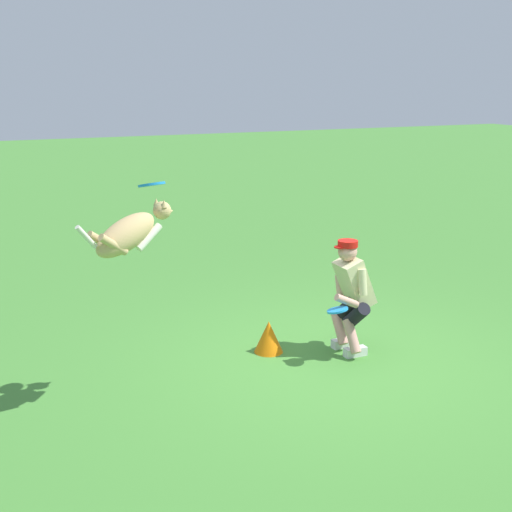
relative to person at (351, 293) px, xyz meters
name	(u,v)px	position (x,y,z in m)	size (l,w,h in m)	color
ground_plane	(335,362)	(0.30, 0.20, -0.70)	(60.00, 60.00, 0.00)	#448434
person	(351,293)	(0.00, 0.00, 0.00)	(0.58, 0.64, 1.29)	silver
dog	(130,233)	(2.51, 0.25, 0.96)	(1.01, 0.53, 0.52)	tan
frisbee_flying	(152,184)	(2.26, 0.13, 1.36)	(0.25, 0.25, 0.02)	#1D84E3
frisbee_held	(338,310)	(0.31, 0.23, -0.09)	(0.23, 0.23, 0.02)	#2191E9
training_cone	(269,337)	(0.83, -0.37, -0.52)	(0.33, 0.33, 0.36)	orange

